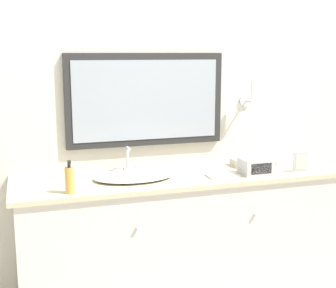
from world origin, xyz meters
TOP-DOWN VIEW (x-y plane):
  - wall_back at (-0.00, 0.67)m, footprint 8.00×0.18m
  - vanity_counter at (0.00, 0.34)m, footprint 2.16×0.61m
  - sink_basin at (-0.33, 0.32)m, footprint 0.50×0.37m
  - soap_bottle at (-0.74, 0.12)m, footprint 0.05×0.05m
  - appliance_box at (0.45, 0.18)m, footprint 0.20×0.15m
  - picture_frame at (0.74, 0.15)m, footprint 0.10×0.01m
  - hand_towel_near_sink at (0.78, 0.37)m, footprint 0.19×0.11m
  - hand_towel_far_corner at (0.47, 0.41)m, footprint 0.15×0.13m
  - metal_tray at (0.21, 0.19)m, footprint 0.19×0.11m

SIDE VIEW (x-z plane):
  - vanity_counter at x=0.00m, z-range 0.00..0.91m
  - metal_tray at x=0.21m, z-range 0.91..0.92m
  - hand_towel_near_sink at x=0.78m, z-range 0.91..0.94m
  - sink_basin at x=-0.33m, z-range 0.84..1.02m
  - hand_towel_far_corner at x=0.47m, z-range 0.91..0.96m
  - appliance_box at x=0.45m, z-range 0.91..1.01m
  - picture_frame at x=0.74m, z-range 0.91..1.04m
  - soap_bottle at x=-0.74m, z-range 0.89..1.08m
  - wall_back at x=0.00m, z-range 0.00..2.55m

